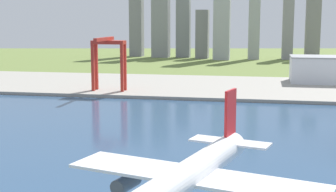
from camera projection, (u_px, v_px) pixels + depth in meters
ground_plane at (204, 144)px, 223.16m from camera, size 2400.00×2400.00×0.00m
water_bay at (183, 187)px, 164.98m from camera, size 840.00×360.00×0.15m
industrial_pier at (231, 87)px, 407.18m from camera, size 840.00×140.00×2.50m
airplane_landing at (187, 177)px, 71.29m from camera, size 41.39×46.15×14.95m
port_crane_red at (108, 52)px, 371.37m from camera, size 25.73×40.67×41.54m
warehouse_main at (318, 69)px, 426.46m from camera, size 47.33×40.11×23.12m
distant_skyline at (212, 15)px, 727.58m from camera, size 290.78×64.66×153.67m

